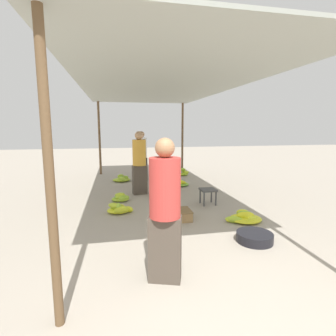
{
  "coord_description": "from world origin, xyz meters",
  "views": [
    {
      "loc": [
        -1.03,
        -1.92,
        1.72
      ],
      "look_at": [
        0.0,
        3.1,
        0.92
      ],
      "focal_mm": 28.0,
      "sensor_mm": 36.0,
      "label": 1
    }
  ],
  "objects_px": {
    "stool": "(208,192)",
    "vendor_foreground": "(165,209)",
    "banana_pile_right_2": "(183,172)",
    "crate_mid": "(164,189)",
    "banana_pile_left_0": "(120,209)",
    "banana_pile_left_1": "(121,197)",
    "banana_pile_right_1": "(179,183)",
    "crate_near": "(179,215)",
    "banana_pile_right_0": "(244,218)",
    "shopper_walking_far": "(139,162)",
    "shopper_walking_mid": "(142,155)",
    "banana_pile_left_2": "(122,179)",
    "basin_black": "(255,237)"
  },
  "relations": [
    {
      "from": "banana_pile_left_1",
      "to": "banana_pile_right_0",
      "type": "distance_m",
      "value": 2.85
    },
    {
      "from": "banana_pile_left_1",
      "to": "crate_mid",
      "type": "bearing_deg",
      "value": 26.92
    },
    {
      "from": "banana_pile_left_2",
      "to": "crate_near",
      "type": "height_order",
      "value": "banana_pile_left_2"
    },
    {
      "from": "banana_pile_right_2",
      "to": "banana_pile_right_1",
      "type": "bearing_deg",
      "value": -109.05
    },
    {
      "from": "banana_pile_left_0",
      "to": "banana_pile_left_2",
      "type": "distance_m",
      "value": 3.16
    },
    {
      "from": "banana_pile_left_0",
      "to": "banana_pile_right_2",
      "type": "xyz_separation_m",
      "value": [
        2.32,
        3.72,
        0.04
      ]
    },
    {
      "from": "crate_mid",
      "to": "shopper_walking_far",
      "type": "relative_size",
      "value": 0.27
    },
    {
      "from": "banana_pile_left_2",
      "to": "shopper_walking_mid",
      "type": "bearing_deg",
      "value": 5.17
    },
    {
      "from": "vendor_foreground",
      "to": "banana_pile_right_2",
      "type": "distance_m",
      "value": 6.55
    },
    {
      "from": "vendor_foreground",
      "to": "banana_pile_left_2",
      "type": "distance_m",
      "value": 5.72
    },
    {
      "from": "crate_near",
      "to": "banana_pile_left_1",
      "type": "bearing_deg",
      "value": 125.11
    },
    {
      "from": "banana_pile_left_2",
      "to": "crate_mid",
      "type": "height_order",
      "value": "banana_pile_left_2"
    },
    {
      "from": "banana_pile_left_2",
      "to": "shopper_walking_mid",
      "type": "distance_m",
      "value": 0.99
    },
    {
      "from": "crate_mid",
      "to": "shopper_walking_mid",
      "type": "relative_size",
      "value": 0.27
    },
    {
      "from": "vendor_foreground",
      "to": "banana_pile_left_0",
      "type": "xyz_separation_m",
      "value": [
        -0.45,
        2.51,
        -0.76
      ]
    },
    {
      "from": "banana_pile_right_0",
      "to": "shopper_walking_far",
      "type": "distance_m",
      "value": 3.03
    },
    {
      "from": "basin_black",
      "to": "banana_pile_left_1",
      "type": "distance_m",
      "value": 3.28
    },
    {
      "from": "stool",
      "to": "banana_pile_left_2",
      "type": "xyz_separation_m",
      "value": [
        -1.82,
        2.95,
        -0.21
      ]
    },
    {
      "from": "crate_mid",
      "to": "banana_pile_left_2",
      "type": "bearing_deg",
      "value": 121.38
    },
    {
      "from": "banana_pile_left_0",
      "to": "crate_mid",
      "type": "xyz_separation_m",
      "value": [
        1.19,
        1.43,
        0.0
      ]
    },
    {
      "from": "banana_pile_left_1",
      "to": "banana_pile_right_0",
      "type": "xyz_separation_m",
      "value": [
        2.19,
        -1.82,
        -0.02
      ]
    },
    {
      "from": "vendor_foreground",
      "to": "banana_pile_right_1",
      "type": "distance_m",
      "value": 4.9
    },
    {
      "from": "banana_pile_left_1",
      "to": "crate_near",
      "type": "relative_size",
      "value": 1.04
    },
    {
      "from": "banana_pile_right_0",
      "to": "banana_pile_right_1",
      "type": "distance_m",
      "value": 3.15
    },
    {
      "from": "banana_pile_left_0",
      "to": "banana_pile_left_1",
      "type": "bearing_deg",
      "value": 87.24
    },
    {
      "from": "banana_pile_left_0",
      "to": "shopper_walking_mid",
      "type": "bearing_deg",
      "value": 76.27
    },
    {
      "from": "banana_pile_right_0",
      "to": "crate_near",
      "type": "height_order",
      "value": "banana_pile_right_0"
    },
    {
      "from": "stool",
      "to": "vendor_foreground",
      "type": "bearing_deg",
      "value": -119.07
    },
    {
      "from": "shopper_walking_mid",
      "to": "crate_mid",
      "type": "bearing_deg",
      "value": -77.11
    },
    {
      "from": "vendor_foreground",
      "to": "banana_pile_right_1",
      "type": "xyz_separation_m",
      "value": [
        1.33,
        4.66,
        -0.76
      ]
    },
    {
      "from": "banana_pile_left_2",
      "to": "banana_pile_right_2",
      "type": "xyz_separation_m",
      "value": [
        2.18,
        0.57,
        0.05
      ]
    },
    {
      "from": "stool",
      "to": "crate_near",
      "type": "distance_m",
      "value": 1.22
    },
    {
      "from": "shopper_walking_mid",
      "to": "shopper_walking_far",
      "type": "bearing_deg",
      "value": -97.57
    },
    {
      "from": "vendor_foreground",
      "to": "banana_pile_right_0",
      "type": "distance_m",
      "value": 2.47
    },
    {
      "from": "crate_near",
      "to": "banana_pile_right_0",
      "type": "bearing_deg",
      "value": -16.09
    },
    {
      "from": "banana_pile_right_2",
      "to": "shopper_walking_far",
      "type": "bearing_deg",
      "value": -127.67
    },
    {
      "from": "banana_pile_left_1",
      "to": "shopper_walking_far",
      "type": "height_order",
      "value": "shopper_walking_far"
    },
    {
      "from": "stool",
      "to": "basin_black",
      "type": "distance_m",
      "value": 2.01
    },
    {
      "from": "banana_pile_right_0",
      "to": "crate_near",
      "type": "bearing_deg",
      "value": 163.91
    },
    {
      "from": "basin_black",
      "to": "crate_near",
      "type": "bearing_deg",
      "value": 127.4
    },
    {
      "from": "stool",
      "to": "banana_pile_left_0",
      "type": "bearing_deg",
      "value": -174.2
    },
    {
      "from": "banana_pile_right_0",
      "to": "banana_pile_right_1",
      "type": "relative_size",
      "value": 1.22
    },
    {
      "from": "vendor_foreground",
      "to": "banana_pile_left_2",
      "type": "xyz_separation_m",
      "value": [
        -0.31,
        5.66,
        -0.76
      ]
    },
    {
      "from": "stool",
      "to": "shopper_walking_mid",
      "type": "relative_size",
      "value": 0.22
    },
    {
      "from": "banana_pile_right_2",
      "to": "crate_mid",
      "type": "relative_size",
      "value": 1.0
    },
    {
      "from": "banana_pile_left_1",
      "to": "stool",
      "type": "bearing_deg",
      "value": -18.75
    },
    {
      "from": "banana_pile_right_1",
      "to": "crate_mid",
      "type": "xyz_separation_m",
      "value": [
        -0.59,
        -0.71,
        0.0
      ]
    },
    {
      "from": "banana_pile_left_1",
      "to": "shopper_walking_mid",
      "type": "distance_m",
      "value": 2.58
    },
    {
      "from": "banana_pile_right_0",
      "to": "crate_near",
      "type": "relative_size",
      "value": 1.68
    },
    {
      "from": "banana_pile_left_1",
      "to": "banana_pile_right_1",
      "type": "relative_size",
      "value": 0.76
    }
  ]
}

